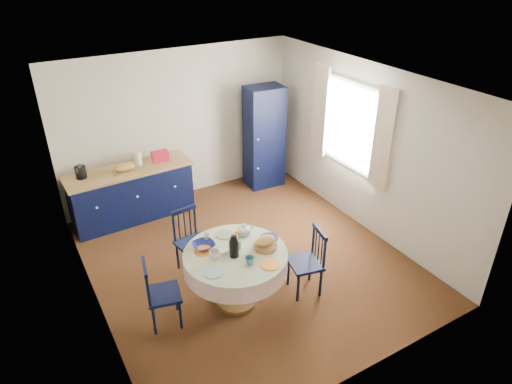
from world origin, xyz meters
TOP-DOWN VIEW (x-y plane):
  - floor at (0.00, 0.00)m, footprint 4.50×4.50m
  - ceiling at (0.00, 0.00)m, footprint 4.50×4.50m
  - wall_back at (0.00, 2.25)m, footprint 4.00×0.02m
  - wall_left at (-2.00, 0.00)m, footprint 0.02×4.50m
  - wall_right at (2.00, 0.00)m, footprint 0.02×4.50m
  - window at (1.95, 0.30)m, footprint 0.10×1.74m
  - kitchen_counter at (-1.00, 1.90)m, footprint 1.93×0.66m
  - pantry_cabinet at (1.40, 1.85)m, footprint 0.66×0.49m
  - dining_table at (-0.51, -0.67)m, footprint 1.22×1.22m
  - chair_left at (-1.42, -0.55)m, footprint 0.44×0.46m
  - chair_far at (-0.72, 0.22)m, footprint 0.44×0.43m
  - chair_right at (0.35, -0.92)m, footprint 0.45×0.47m
  - mug_a at (-0.77, -0.63)m, footprint 0.13×0.13m
  - mug_b at (-0.48, -0.93)m, footprint 0.10×0.10m
  - mug_c at (-0.24, -0.41)m, footprint 0.11×0.11m
  - mug_d at (-0.71, -0.28)m, footprint 0.09×0.09m
  - cobalt_bowl at (-0.79, -0.39)m, footprint 0.26×0.26m

SIDE VIEW (x-z plane):
  - floor at x=0.00m, z-range 0.00..0.00m
  - chair_left at x=-1.42m, z-range 0.01..0.87m
  - kitchen_counter at x=-1.00m, z-range -0.10..0.99m
  - chair_far at x=-0.72m, z-range 0.01..0.89m
  - chair_right at x=0.35m, z-range 0.01..0.89m
  - dining_table at x=-0.51m, z-range 0.11..1.13m
  - cobalt_bowl at x=-0.79m, z-range 0.74..0.80m
  - mug_d at x=-0.71m, z-range 0.74..0.83m
  - mug_c at x=-0.24m, z-range 0.74..0.83m
  - mug_b at x=-0.48m, z-range 0.74..0.83m
  - mug_a at x=-0.77m, z-range 0.74..0.84m
  - pantry_cabinet at x=1.40m, z-range 0.00..1.81m
  - wall_back at x=0.00m, z-range 0.00..2.50m
  - wall_left at x=-2.00m, z-range 0.00..2.50m
  - wall_right at x=2.00m, z-range 0.00..2.50m
  - window at x=1.95m, z-range 0.80..2.25m
  - ceiling at x=0.00m, z-range 2.50..2.50m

